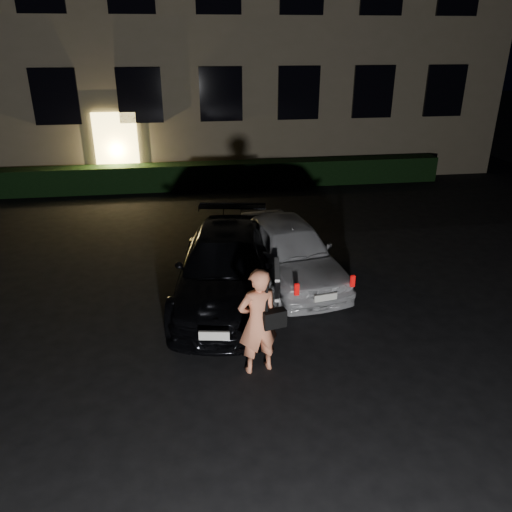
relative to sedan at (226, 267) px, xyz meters
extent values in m
plane|color=black|center=(0.64, -2.65, -0.64)|extent=(80.00, 80.00, 0.00)
cube|color=#685F4A|center=(0.64, 12.35, 5.36)|extent=(20.00, 8.00, 12.00)
cube|color=#FFDC70|center=(-2.86, 8.29, 0.61)|extent=(1.40, 0.10, 2.50)
cube|color=black|center=(-4.56, 8.29, 2.36)|extent=(1.40, 0.10, 1.70)
cube|color=black|center=(-1.96, 8.29, 2.36)|extent=(1.40, 0.10, 1.70)
cube|color=black|center=(0.64, 8.29, 2.36)|extent=(1.40, 0.10, 1.70)
cube|color=black|center=(3.24, 8.29, 2.36)|extent=(1.40, 0.10, 1.70)
cube|color=black|center=(5.84, 8.29, 2.36)|extent=(1.40, 0.10, 1.70)
cube|color=black|center=(8.44, 8.29, 2.36)|extent=(1.40, 0.10, 1.70)
cube|color=black|center=(0.64, 7.85, -0.22)|extent=(15.00, 0.70, 0.85)
imported|color=black|center=(0.00, 0.00, 0.00)|extent=(2.52, 4.68, 1.29)
cube|color=white|center=(0.82, -0.97, 0.15)|extent=(0.23, 0.92, 0.43)
cube|color=silver|center=(-0.39, -2.27, -0.08)|extent=(0.47, 0.12, 0.14)
imported|color=silver|center=(1.37, 0.64, 0.00)|extent=(2.11, 3.99, 1.29)
cube|color=red|center=(1.12, -1.24, 0.06)|extent=(0.08, 0.06, 0.22)
cube|color=red|center=(2.19, -1.07, 0.06)|extent=(0.08, 0.06, 0.22)
cube|color=silver|center=(1.66, -1.20, -0.15)|extent=(0.43, 0.11, 0.13)
imported|color=#F0895F|center=(0.26, -2.43, 0.21)|extent=(0.70, 0.54, 1.72)
cube|color=black|center=(0.50, -2.49, 0.28)|extent=(0.38, 0.23, 0.27)
cube|color=black|center=(0.37, -2.48, 0.66)|extent=(0.05, 0.06, 0.53)
camera|label=1|loc=(-0.69, -8.73, 4.08)|focal=35.00mm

